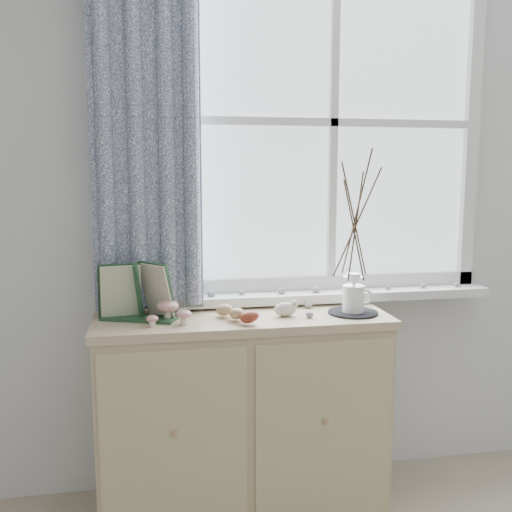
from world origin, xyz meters
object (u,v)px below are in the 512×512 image
Objects in this scene: sideboard at (242,413)px; twig_pitcher at (355,219)px; toadstool_cluster at (169,310)px; botanical_book at (138,292)px.

twig_pitcher is (0.46, -0.06, 0.82)m from sideboard.
sideboard is 0.56m from toadstool_cluster.
botanical_book reaches higher than toadstool_cluster.
botanical_book is (-0.41, -0.04, 0.54)m from sideboard.
twig_pitcher reaches higher than sideboard.
botanical_book is 0.14m from toadstool_cluster.
twig_pitcher is at bearing -7.26° from sideboard.
botanical_book is at bearing 168.05° from toadstool_cluster.
toadstool_cluster reaches higher than sideboard.
toadstool_cluster is 0.26× the size of twig_pitcher.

